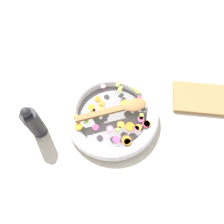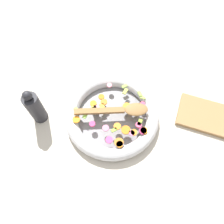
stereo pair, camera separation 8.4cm
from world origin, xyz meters
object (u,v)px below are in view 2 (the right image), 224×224
(wooden_spoon, at_px, (120,110))
(cutting_board, at_px, (206,116))
(skillet, at_px, (112,115))
(pepper_mill, at_px, (35,107))

(wooden_spoon, bearing_deg, cutting_board, -161.01)
(skillet, relative_size, wooden_spoon, 1.35)
(skillet, xyz_separation_m, pepper_mill, (0.27, 0.09, 0.06))
(cutting_board, bearing_deg, skillet, 19.19)
(skillet, height_order, cutting_board, skillet)
(wooden_spoon, distance_m, pepper_mill, 0.32)
(skillet, distance_m, wooden_spoon, 0.05)
(wooden_spoon, relative_size, pepper_mill, 1.50)
(skillet, xyz_separation_m, cutting_board, (-0.36, -0.13, -0.01))
(skillet, bearing_deg, pepper_mill, 18.22)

